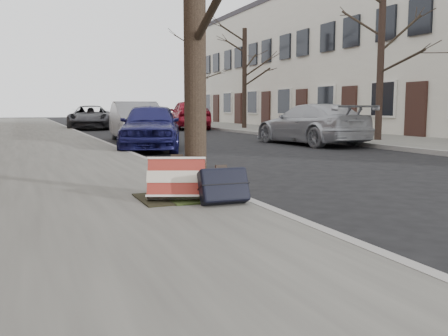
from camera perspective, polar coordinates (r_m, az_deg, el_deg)
name	(u,v)px	position (r m, az deg, el deg)	size (l,w,h in m)	color
ground	(385,215)	(5.72, 17.89, -5.14)	(120.00, 120.00, 0.00)	black
near_sidewalk	(18,139)	(19.29, -22.43, 3.12)	(5.00, 70.00, 0.12)	slate
far_sidewalk	(298,133)	(22.43, 8.46, 4.03)	(4.00, 70.00, 0.12)	slate
house_far	(383,58)	(26.42, 17.71, 11.89)	(6.70, 40.00, 7.20)	beige
dirt_patch	(176,198)	(5.79, -5.52, -3.40)	(0.85, 0.85, 0.01)	black
suitcase_red	(177,179)	(5.60, -5.44, -1.30)	(0.63, 0.18, 0.46)	maroon
suitcase_navy	(224,185)	(5.38, -0.05, -1.99)	(0.53, 0.17, 0.38)	black
car_near_front	(151,126)	(13.83, -8.35, 4.73)	(1.54, 3.83, 1.30)	#16164C
car_near_mid	(136,122)	(17.44, -9.97, 5.26)	(1.46, 4.17, 1.38)	#999BA0
car_near_back	(90,117)	(27.96, -15.03, 5.61)	(2.12, 4.59, 1.28)	#343438
car_far_front	(311,124)	(16.04, 9.88, 4.94)	(1.79, 4.40, 1.28)	#A6A8AE
car_far_back	(189,114)	(27.12, -4.03, 6.14)	(1.89, 4.70, 1.60)	maroon
tree_far_a	(381,59)	(17.13, 17.47, 11.75)	(0.22, 0.22, 5.16)	black
tree_far_b	(244,79)	(26.11, 2.35, 10.18)	(0.24, 0.24, 5.06)	black
tree_far_c	(200,82)	(32.40, -2.72, 9.76)	(0.20, 0.20, 5.31)	black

